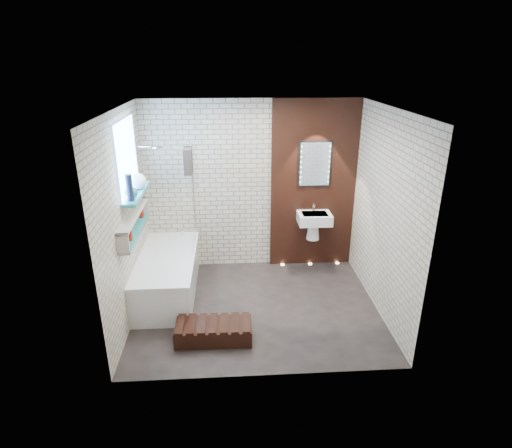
{
  "coord_description": "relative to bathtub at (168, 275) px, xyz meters",
  "views": [
    {
      "loc": [
        -0.32,
        -4.83,
        3.16
      ],
      "look_at": [
        0.0,
        0.15,
        1.15
      ],
      "focal_mm": 29.51,
      "sensor_mm": 36.0,
      "label": 1
    }
  ],
  "objects": [
    {
      "name": "floor_uplights",
      "position": [
        2.17,
        0.75,
        -0.29
      ],
      "size": [
        0.96,
        0.06,
        0.01
      ],
      "color": "#FFD899",
      "rests_on": "ground"
    },
    {
      "name": "washbasin",
      "position": [
        2.17,
        0.62,
        0.5
      ],
      "size": [
        0.5,
        0.36,
        0.58
      ],
      "color": "white",
      "rests_on": "walnut_panel"
    },
    {
      "name": "ground",
      "position": [
        1.22,
        -0.45,
        -0.29
      ],
      "size": [
        3.2,
        3.2,
        0.0
      ],
      "primitive_type": "plane",
      "color": "black",
      "rests_on": "ground"
    },
    {
      "name": "shower_head",
      "position": [
        -0.08,
        0.5,
        1.71
      ],
      "size": [
        0.18,
        0.18,
        0.02
      ],
      "primitive_type": "cylinder",
      "color": "silver",
      "rests_on": "room_shell"
    },
    {
      "name": "room_shell",
      "position": [
        1.22,
        -0.45,
        1.01
      ],
      "size": [
        3.24,
        3.2,
        2.6
      ],
      "color": "#B6A790",
      "rests_on": "ground"
    },
    {
      "name": "bath_screen",
      "position": [
        0.35,
        0.44,
        0.99
      ],
      "size": [
        0.01,
        0.78,
        1.4
      ],
      "primitive_type": "cube",
      "color": "white",
      "rests_on": "bathtub"
    },
    {
      "name": "walnut_step",
      "position": [
        0.67,
        -1.09,
        -0.19
      ],
      "size": [
        0.91,
        0.42,
        0.2
      ],
      "primitive_type": "cube",
      "rotation": [
        0.0,
        0.0,
        -0.02
      ],
      "color": "black",
      "rests_on": "ground"
    },
    {
      "name": "sill_vases",
      "position": [
        -0.28,
        -0.13,
        1.36
      ],
      "size": [
        0.21,
        0.62,
        0.33
      ],
      "color": "teal",
      "rests_on": "clerestory_window"
    },
    {
      "name": "led_mirror",
      "position": [
        2.17,
        0.78,
        1.36
      ],
      "size": [
        0.5,
        0.02,
        0.7
      ],
      "color": "black",
      "rests_on": "walnut_panel"
    },
    {
      "name": "display_niche",
      "position": [
        -0.31,
        -0.3,
        0.91
      ],
      "size": [
        0.14,
        1.3,
        0.26
      ],
      "color": "teal",
      "rests_on": "room_shell"
    },
    {
      "name": "bathtub",
      "position": [
        0.0,
        0.0,
        0.0
      ],
      "size": [
        0.79,
        1.74,
        0.7
      ],
      "color": "white",
      "rests_on": "ground"
    },
    {
      "name": "clerestory_window",
      "position": [
        -0.34,
        -0.1,
        1.61
      ],
      "size": [
        0.18,
        1.0,
        0.94
      ],
      "color": "#7FADE0",
      "rests_on": "room_shell"
    },
    {
      "name": "walnut_panel",
      "position": [
        2.17,
        0.82,
        1.01
      ],
      "size": [
        1.3,
        0.06,
        2.6
      ],
      "primitive_type": "cube",
      "color": "black",
      "rests_on": "ground"
    },
    {
      "name": "towel",
      "position": [
        0.35,
        0.28,
        1.56
      ],
      "size": [
        0.1,
        0.26,
        0.34
      ],
      "primitive_type": "cube",
      "color": "#282320",
      "rests_on": "bath_screen"
    },
    {
      "name": "niche_bottles",
      "position": [
        -0.31,
        -0.25,
        0.88
      ],
      "size": [
        0.06,
        0.83,
        0.15
      ],
      "color": "maroon",
      "rests_on": "display_niche"
    }
  ]
}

